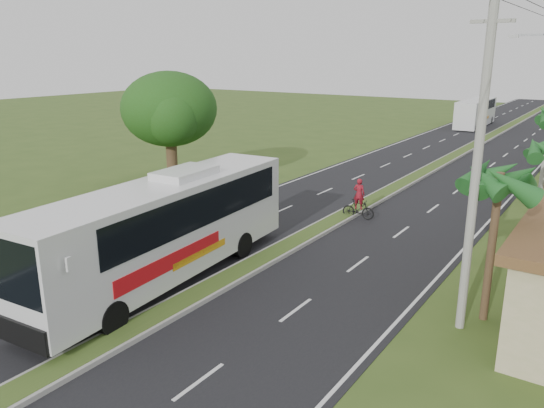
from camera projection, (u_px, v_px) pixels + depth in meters
The scene contains 11 objects.
ground at pixel (217, 286), 20.15m from camera, with size 180.00×180.00×0.00m, color #39511D.
road_asphalt at pixel (405, 183), 36.10m from camera, with size 14.00×160.00×0.02m, color black.
median_strip at pixel (405, 182), 36.08m from camera, with size 1.20×160.00×0.18m.
lane_edge_left at pixel (319, 172), 39.71m from camera, with size 0.12×160.00×0.01m, color silver.
lane_edge_right at pixel (510, 198), 32.50m from camera, with size 0.12×160.00×0.01m, color silver.
palm_verge_a at pixel (500, 181), 16.41m from camera, with size 2.40×2.40×5.45m.
shade_tree at pixel (168, 112), 33.28m from camera, with size 6.30×6.00×7.54m.
utility_pole_a at pixel (478, 154), 15.63m from camera, with size 1.60×0.28×11.00m.
coach_bus_main at pixel (167, 223), 20.20m from camera, with size 3.70×13.11×4.19m.
coach_bus_far at pixel (476, 111), 63.85m from camera, with size 2.64×11.13×3.23m.
motorcyclist at pixel (358, 205), 28.21m from camera, with size 1.79×0.74×2.21m.
Camera 1 is at (12.08, -14.20, 8.53)m, focal length 35.00 mm.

